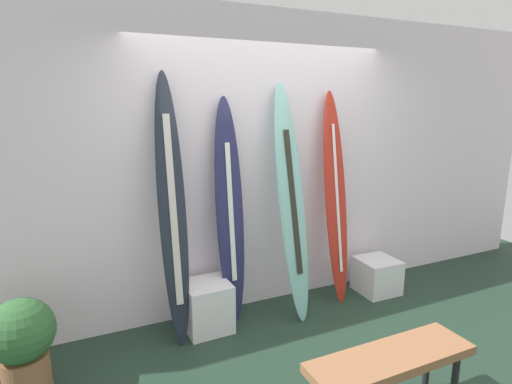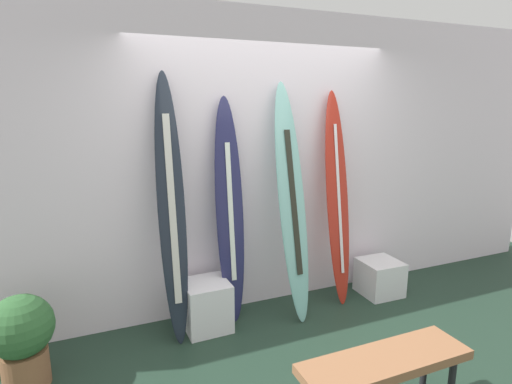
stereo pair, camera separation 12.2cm
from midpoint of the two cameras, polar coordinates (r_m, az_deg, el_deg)
ground at (r=3.45m, az=9.56°, el=-23.09°), size 8.00×8.00×0.04m
wall_back at (r=3.99m, az=-0.25°, el=4.14°), size 7.20×0.20×2.80m
surfboard_charcoal at (r=3.42m, az=-12.55°, el=-2.70°), size 0.25×0.47×2.23m
surfboard_navy at (r=3.65m, az=-4.63°, el=-2.84°), size 0.26×0.29×2.03m
surfboard_seafoam at (r=3.75m, az=4.02°, el=-1.57°), size 0.28×0.56×2.16m
surfboard_crimson at (r=4.10m, az=10.16°, el=-0.91°), size 0.26×0.39×2.09m
display_block_left at (r=3.78m, az=-7.76°, el=-15.41°), size 0.39×0.39×0.43m
display_block_center at (r=4.58m, az=15.68°, el=-11.10°), size 0.40×0.40×0.36m
potted_plant at (r=3.39m, az=-30.65°, el=-17.36°), size 0.44×0.44×0.68m
bench at (r=2.84m, az=17.03°, el=-21.75°), size 1.11×0.32×0.46m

